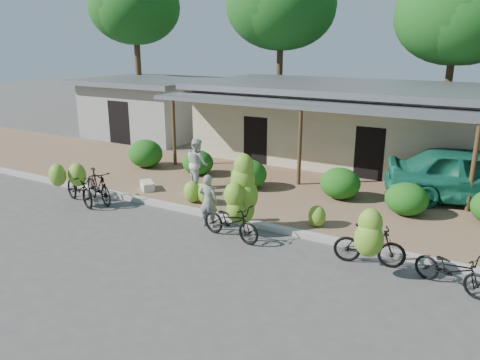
# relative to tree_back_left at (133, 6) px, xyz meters

# --- Properties ---
(ground) EXTENTS (100.00, 100.00, 0.00)m
(ground) POSITION_rel_tree_back_left_xyz_m (13.69, -13.11, -7.10)
(ground) COLOR #4A4744
(ground) RESTS_ON ground
(sidewalk) EXTENTS (60.00, 6.00, 0.12)m
(sidewalk) POSITION_rel_tree_back_left_xyz_m (13.69, -8.11, -7.04)
(sidewalk) COLOR brown
(sidewalk) RESTS_ON ground
(curb) EXTENTS (60.00, 0.25, 0.15)m
(curb) POSITION_rel_tree_back_left_xyz_m (13.69, -11.11, -7.02)
(curb) COLOR #A8A399
(curb) RESTS_ON ground
(shop_main) EXTENTS (13.00, 8.50, 3.35)m
(shop_main) POSITION_rel_tree_back_left_xyz_m (13.69, -2.18, -5.38)
(shop_main) COLOR beige
(shop_main) RESTS_ON ground
(shop_grey) EXTENTS (7.00, 6.00, 3.15)m
(shop_grey) POSITION_rel_tree_back_left_xyz_m (2.69, -2.12, -5.48)
(shop_grey) COLOR gray
(shop_grey) RESTS_ON ground
(tree_back_left) EXTENTS (5.42, 5.32, 9.13)m
(tree_back_left) POSITION_rel_tree_back_left_xyz_m (0.00, 0.00, 0.00)
(tree_back_left) COLOR #4E381F
(tree_back_left) RESTS_ON ground
(tree_far_center) EXTENTS (6.18, 6.14, 9.48)m
(tree_far_center) POSITION_rel_tree_back_left_xyz_m (8.00, 3.00, 0.03)
(tree_far_center) COLOR #4E381F
(tree_far_center) RESTS_ON ground
(tree_center_right) EXTENTS (5.86, 5.80, 8.59)m
(tree_center_right) POSITION_rel_tree_back_left_xyz_m (17.00, 3.50, -0.73)
(tree_center_right) COLOR #4E381F
(tree_center_right) RESTS_ON ground
(hedge_0) EXTENTS (1.46, 1.32, 1.14)m
(hedge_0) POSITION_rel_tree_back_left_xyz_m (7.26, -7.90, -6.41)
(hedge_0) COLOR #135313
(hedge_0) RESTS_ON sidewalk
(hedge_1) EXTENTS (1.24, 1.12, 0.97)m
(hedge_1) POSITION_rel_tree_back_left_xyz_m (9.79, -7.78, -6.49)
(hedge_1) COLOR #135313
(hedge_1) RESTS_ON sidewalk
(hedge_2) EXTENTS (1.31, 1.18, 1.02)m
(hedge_2) POSITION_rel_tree_back_left_xyz_m (12.32, -8.29, -6.47)
(hedge_2) COLOR #135313
(hedge_2) RESTS_ON sidewalk
(hedge_3) EXTENTS (1.33, 1.20, 1.04)m
(hedge_3) POSITION_rel_tree_back_left_xyz_m (15.49, -7.81, -6.46)
(hedge_3) COLOR #135313
(hedge_3) RESTS_ON sidewalk
(hedge_4) EXTENTS (1.27, 1.14, 0.99)m
(hedge_4) POSITION_rel_tree_back_left_xyz_m (17.70, -8.29, -6.48)
(hedge_4) COLOR #135313
(hedge_4) RESTS_ON sidewalk
(bike_far_left) EXTENTS (2.08, 1.51, 1.45)m
(bike_far_left) POSITION_rel_tree_back_left_xyz_m (8.13, -12.28, -6.51)
(bike_far_left) COLOR black
(bike_far_left) RESTS_ON ground
(bike_left) EXTENTS (1.91, 1.44, 1.43)m
(bike_left) POSITION_rel_tree_back_left_xyz_m (8.56, -11.91, -6.45)
(bike_left) COLOR black
(bike_left) RESTS_ON ground
(bike_center) EXTENTS (1.95, 1.33, 2.26)m
(bike_center) POSITION_rel_tree_back_left_xyz_m (13.95, -11.90, -6.21)
(bike_center) COLOR black
(bike_center) RESTS_ON ground
(bike_right) EXTENTS (1.74, 1.31, 1.63)m
(bike_right) POSITION_rel_tree_back_left_xyz_m (17.60, -12.10, -6.39)
(bike_right) COLOR black
(bike_right) RESTS_ON ground
(bike_far_right) EXTENTS (1.77, 1.11, 0.88)m
(bike_far_right) POSITION_rel_tree_back_left_xyz_m (19.39, -12.10, -6.66)
(bike_far_right) COLOR black
(bike_far_right) RESTS_ON ground
(loose_banana_a) EXTENTS (0.58, 0.49, 0.72)m
(loose_banana_a) POSITION_rel_tree_back_left_xyz_m (11.97, -10.47, -6.62)
(loose_banana_a) COLOR #75B52D
(loose_banana_a) RESTS_ON sidewalk
(loose_banana_b) EXTENTS (0.57, 0.49, 0.72)m
(loose_banana_b) POSITION_rel_tree_back_left_xyz_m (11.49, -10.57, -6.62)
(loose_banana_b) COLOR #75B52D
(loose_banana_b) RESTS_ON sidewalk
(loose_banana_c) EXTENTS (0.50, 0.42, 0.62)m
(loose_banana_c) POSITION_rel_tree_back_left_xyz_m (15.72, -10.50, -6.67)
(loose_banana_c) COLOR #75B52D
(loose_banana_c) RESTS_ON sidewalk
(sack_near) EXTENTS (0.94, 0.71, 0.30)m
(sack_near) POSITION_rel_tree_back_left_xyz_m (11.16, -9.76, -6.83)
(sack_near) COLOR beige
(sack_near) RESTS_ON sidewalk
(sack_far) EXTENTS (0.82, 0.77, 0.28)m
(sack_far) POSITION_rel_tree_back_left_xyz_m (9.32, -10.23, -6.84)
(sack_far) COLOR beige
(sack_far) RESTS_ON sidewalk
(vendor) EXTENTS (0.60, 0.43, 1.56)m
(vendor) POSITION_rel_tree_back_left_xyz_m (12.92, -11.76, -6.32)
(vendor) COLOR gray
(vendor) RESTS_ON ground
(bystander) EXTENTS (1.09, 1.03, 1.77)m
(bystander) POSITION_rel_tree_back_left_xyz_m (10.72, -9.14, -6.09)
(bystander) COLOR silver
(bystander) RESTS_ON sidewalk
(teal_van) EXTENTS (5.65, 3.46, 1.80)m
(teal_van) POSITION_rel_tree_back_left_xyz_m (19.24, -6.11, -6.08)
(teal_van) COLOR #16664D
(teal_van) RESTS_ON sidewalk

